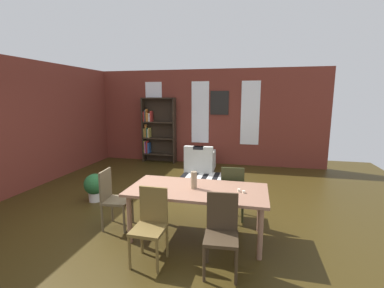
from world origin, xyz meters
The scene contains 18 objects.
ground_plane centered at (0.00, 0.00, 0.00)m, with size 10.74×10.74×0.00m, color #35290E.
back_wall_brick centered at (0.00, 4.19, 1.47)m, with size 7.57×0.12×2.93m, color maroon.
window_pane_0 centered at (-1.53, 4.12, 1.61)m, with size 0.55×0.02×1.91m, color white.
window_pane_1 centered at (0.00, 4.12, 1.61)m, with size 0.55×0.02×1.91m, color white.
window_pane_2 centered at (1.53, 4.12, 1.61)m, with size 0.55×0.02×1.91m, color white.
dining_table centered at (0.89, -0.46, 0.68)m, with size 2.03×0.97×0.76m.
vase_on_table centered at (0.84, -0.46, 0.89)m, with size 0.09×0.09×0.26m, color #998466.
tealight_candle_0 centered at (1.49, -0.45, 0.78)m, with size 0.04×0.04×0.04m, color silver.
tealight_candle_1 centered at (1.57, -0.48, 0.77)m, with size 0.04×0.04×0.03m, color silver.
dining_chair_near_right centered at (1.34, -1.17, 0.51)m, with size 0.43×0.43×0.95m.
dining_chair_head_left centered at (-0.50, -0.46, 0.51)m, with size 0.43×0.43×0.95m.
dining_chair_far_right centered at (1.35, 0.26, 0.51)m, with size 0.42×0.42×0.95m.
dining_chair_near_left centered at (0.43, -1.17, 0.51)m, with size 0.41×0.41×0.95m.
bookshelf_tall centered at (-1.40, 3.96, 1.06)m, with size 1.09×0.28×2.07m.
armchair_white centered at (0.19, 3.23, 0.28)m, with size 0.82×0.82×0.75m.
potted_plant_by_shelf centered at (-1.43, 0.46, 0.32)m, with size 0.42×0.42×0.56m.
striped_rug centered at (0.37, 2.62, 0.00)m, with size 1.13×0.98×0.01m.
framed_picture centered at (0.60, 4.11, 1.91)m, with size 0.56×0.03×0.72m, color black.
Camera 1 is at (1.68, -4.16, 2.09)m, focal length 25.15 mm.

